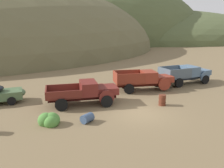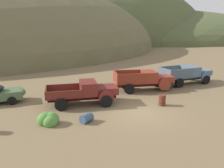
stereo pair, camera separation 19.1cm
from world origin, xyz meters
The scene contains 10 objects.
ground_plane centered at (0.00, 0.00, 0.00)m, with size 300.00×300.00×0.00m, color brown.
hill_far_left centered at (10.98, 80.97, 0.00)m, with size 97.35×74.26×48.89m, color #4C5633.
hill_center centered at (44.00, 82.02, 0.00)m, with size 99.45×79.74×24.40m, color #4C5633.
truck_oxblood centered at (-3.25, 3.22, 0.99)m, with size 5.82×2.77×1.89m.
truck_rust_red centered at (3.12, 5.76, 1.03)m, with size 5.90×2.65×1.91m.
truck_chalk_blue centered at (8.68, 7.02, 1.01)m, with size 6.09×3.05×1.91m.
oil_drum_tipped centered at (-4.00, -0.51, 0.30)m, with size 1.02×0.98×0.60m.
oil_drum_spare centered at (2.42, 1.16, 0.44)m, with size 0.60×0.60×0.88m.
bush_back_edge centered at (7.21, 9.08, 0.15)m, with size 0.87×0.69×0.63m.
bush_front_right centered at (-6.43, -0.17, 0.27)m, with size 1.43×1.22×1.03m.
Camera 1 is at (-6.57, -15.05, 6.38)m, focal length 37.99 mm.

